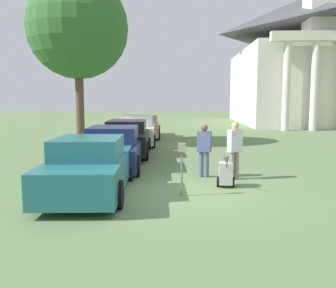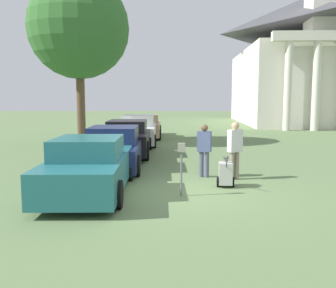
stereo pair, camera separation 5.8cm
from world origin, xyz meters
name	(u,v)px [view 1 (the left image)]	position (x,y,z in m)	size (l,w,h in m)	color
ground_plane	(184,194)	(0.00, 0.00, 0.00)	(120.00, 120.00, 0.00)	#607A4C
parked_car_teal	(90,167)	(-2.43, 0.03, 0.68)	(2.17, 4.70, 1.46)	#23666B
parked_car_navy	(114,149)	(-2.42, 3.50, 0.68)	(2.15, 4.79, 1.47)	#19234C
parked_car_black	(127,138)	(-2.43, 6.63, 0.71)	(2.15, 5.01, 1.50)	black
parked_car_white	(138,131)	(-2.42, 10.32, 0.72)	(2.14, 5.02, 1.56)	silver
parked_car_tan	(144,127)	(-2.42, 13.90, 0.66)	(2.18, 5.02, 1.42)	tan
parking_meter	(182,159)	(-0.05, -0.18, 0.94)	(0.18, 0.09, 1.34)	slate
person_worker	(204,147)	(0.64, 2.13, 0.93)	(0.46, 0.32, 1.65)	#515670
person_supervisor	(235,147)	(1.54, 1.83, 0.99)	(0.47, 0.40, 1.74)	gray
equipment_cart	(226,173)	(1.16, 0.84, 0.39)	(0.48, 0.99, 1.00)	#B2B2AD
church	(296,61)	(10.83, 27.47, 5.94)	(10.58, 17.21, 20.37)	silver
shade_tree	(78,28)	(-5.49, 10.37, 6.03)	(5.25, 5.25, 8.68)	brown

